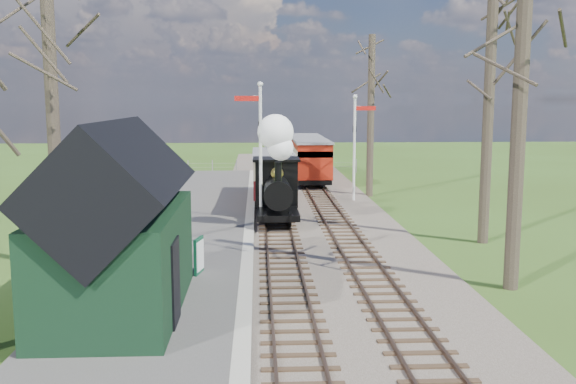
% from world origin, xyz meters
% --- Properties ---
extents(ground, '(140.00, 140.00, 0.00)m').
position_xyz_m(ground, '(0.00, 0.00, 0.00)').
color(ground, '#365019').
rests_on(ground, ground).
extents(distant_hills, '(114.40, 48.00, 22.02)m').
position_xyz_m(distant_hills, '(1.40, 64.38, -16.21)').
color(distant_hills, '#385B23').
rests_on(distant_hills, ground).
extents(ballast_bed, '(8.00, 60.00, 0.10)m').
position_xyz_m(ballast_bed, '(1.30, 22.00, 0.05)').
color(ballast_bed, brown).
rests_on(ballast_bed, ground).
extents(track_near, '(1.60, 60.00, 0.15)m').
position_xyz_m(track_near, '(0.00, 22.00, 0.10)').
color(track_near, brown).
rests_on(track_near, ground).
extents(track_far, '(1.60, 60.00, 0.15)m').
position_xyz_m(track_far, '(2.60, 22.00, 0.10)').
color(track_far, brown).
rests_on(track_far, ground).
extents(platform, '(5.00, 44.00, 0.20)m').
position_xyz_m(platform, '(-3.50, 14.00, 0.10)').
color(platform, '#474442').
rests_on(platform, ground).
extents(coping_strip, '(0.40, 44.00, 0.21)m').
position_xyz_m(coping_strip, '(-1.20, 14.00, 0.10)').
color(coping_strip, '#B2AD9E').
rests_on(coping_strip, ground).
extents(station_shed, '(3.25, 6.30, 4.78)m').
position_xyz_m(station_shed, '(-4.30, 4.00, 2.27)').
color(station_shed, black).
rests_on(station_shed, platform).
extents(semaphore_near, '(1.22, 0.24, 6.22)m').
position_xyz_m(semaphore_near, '(-0.77, 16.00, 3.62)').
color(semaphore_near, silver).
rests_on(semaphore_near, ground).
extents(semaphore_far, '(1.22, 0.24, 5.72)m').
position_xyz_m(semaphore_far, '(4.37, 22.00, 3.35)').
color(semaphore_far, silver).
rests_on(semaphore_far, ground).
extents(bare_trees, '(15.51, 22.39, 12.00)m').
position_xyz_m(bare_trees, '(1.33, 10.10, 5.21)').
color(bare_trees, '#382D23').
rests_on(bare_trees, ground).
extents(fence_line, '(12.60, 0.08, 1.00)m').
position_xyz_m(fence_line, '(0.30, 36.00, 0.55)').
color(fence_line, slate).
rests_on(fence_line, ground).
extents(locomotive, '(1.87, 4.37, 4.68)m').
position_xyz_m(locomotive, '(-0.01, 15.69, 2.15)').
color(locomotive, black).
rests_on(locomotive, ground).
extents(coach, '(2.18, 7.49, 2.30)m').
position_xyz_m(coach, '(0.00, 21.75, 1.57)').
color(coach, black).
rests_on(coach, ground).
extents(red_carriage_a, '(2.23, 5.52, 2.35)m').
position_xyz_m(red_carriage_a, '(2.60, 28.66, 1.60)').
color(red_carriage_a, black).
rests_on(red_carriage_a, ground).
extents(red_carriage_b, '(2.23, 5.52, 2.35)m').
position_xyz_m(red_carriage_b, '(2.60, 34.16, 1.60)').
color(red_carriage_b, black).
rests_on(red_carriage_b, ground).
extents(sign_board, '(0.25, 0.76, 1.11)m').
position_xyz_m(sign_board, '(-2.63, 7.37, 0.76)').
color(sign_board, '#0D4129').
rests_on(sign_board, platform).
extents(bench, '(0.76, 1.38, 0.76)m').
position_xyz_m(bench, '(-3.39, 3.61, 0.56)').
color(bench, '#432618').
rests_on(bench, platform).
extents(person, '(0.41, 0.51, 1.21)m').
position_xyz_m(person, '(-3.23, 2.63, 0.81)').
color(person, black).
rests_on(person, platform).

